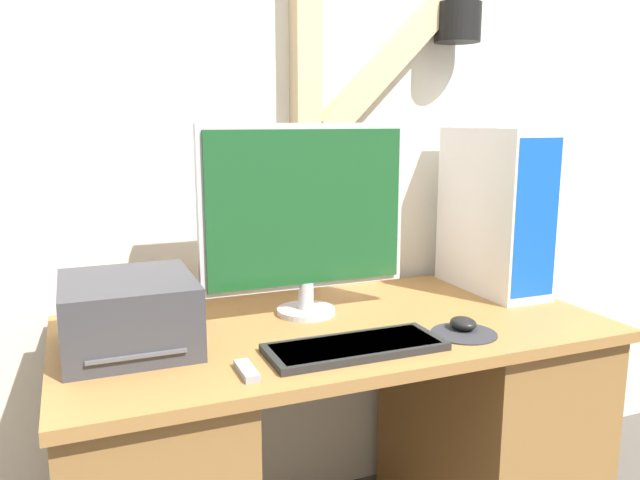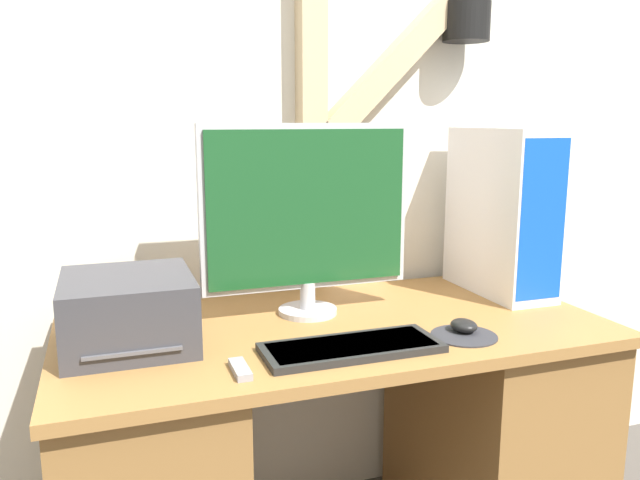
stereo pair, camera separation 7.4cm
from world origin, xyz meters
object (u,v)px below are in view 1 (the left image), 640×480
(monitor, at_px, (305,213))
(remote_control, at_px, (247,371))
(mouse, at_px, (463,323))
(printer, at_px, (129,314))
(computer_tower, at_px, (495,210))
(keyboard, at_px, (355,347))

(monitor, height_order, remote_control, monitor)
(remote_control, bearing_deg, mouse, 6.09)
(printer, bearing_deg, computer_tower, 5.73)
(keyboard, height_order, remote_control, keyboard)
(monitor, bearing_deg, printer, -169.02)
(monitor, relative_size, remote_control, 5.56)
(computer_tower, relative_size, printer, 1.52)
(keyboard, height_order, mouse, mouse)
(monitor, distance_m, printer, 0.54)
(keyboard, relative_size, mouse, 5.56)
(monitor, xyz_separation_m, keyboard, (0.01, -0.32, -0.28))
(mouse, relative_size, remote_control, 0.72)
(mouse, relative_size, printer, 0.23)
(monitor, bearing_deg, computer_tower, 1.72)
(remote_control, bearing_deg, printer, 129.97)
(mouse, bearing_deg, keyboard, -175.50)
(keyboard, xyz_separation_m, computer_tower, (0.64, 0.33, 0.25))
(keyboard, height_order, computer_tower, computer_tower)
(remote_control, bearing_deg, computer_tower, 22.12)
(mouse, xyz_separation_m, remote_control, (-0.60, -0.06, -0.01))
(monitor, bearing_deg, keyboard, -88.68)
(keyboard, bearing_deg, monitor, 91.32)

